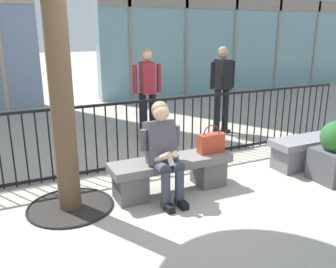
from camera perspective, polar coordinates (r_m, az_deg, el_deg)
The scene contains 9 objects.
ground_plane at distance 4.73m, azimuth 0.53°, elevation -9.05°, with size 60.00×60.00×0.00m, color #A8A091.
stone_bench at distance 4.62m, azimuth 0.54°, elevation -6.02°, with size 1.60×0.44×0.45m.
seated_person_with_phone at distance 4.31m, azimuth -0.72°, elevation -2.32°, with size 0.52×0.66×1.21m.
handbag_on_bench at distance 4.78m, azimuth 6.86°, elevation -1.37°, with size 0.35×0.14×0.38m.
bystander_at_railing at distance 6.62m, azimuth -3.33°, elevation 7.40°, with size 0.55×0.41×1.71m.
bystander_further_back at distance 7.22m, azimuth 8.64°, elevation 8.00°, with size 0.55×0.39×1.71m.
plaza_railing at distance 5.41m, azimuth -4.13°, elevation 0.11°, with size 7.73×0.04×1.03m.
stone_bench_far at distance 6.00m, azimuth 22.53°, elevation -1.97°, with size 1.60×0.44×0.45m.
planter at distance 5.40m, azimuth 24.86°, elevation -2.88°, with size 0.48×0.48×0.85m.
Camera 1 is at (-1.88, -3.84, 2.04)m, focal length 38.32 mm.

